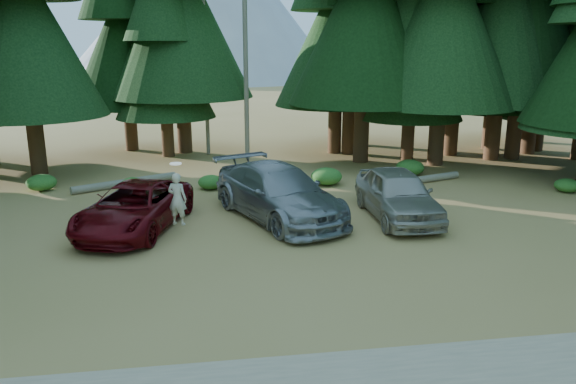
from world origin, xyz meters
The scene contains 19 objects.
ground centered at (0.00, 0.00, 0.00)m, with size 160.00×160.00×0.00m, color #A08144.
forest_belt_north centered at (0.00, 15.00, 0.00)m, with size 36.00×7.00×22.00m, color black, non-canonical shape.
snag_front centered at (0.80, 14.50, 6.00)m, with size 0.24×0.24×12.00m, color slate.
snag_back centered at (-1.20, 16.00, 5.00)m, with size 0.20×0.20×10.00m, color slate.
mountain_peak centered at (-2.59, 88.23, 12.71)m, with size 48.00×50.00×28.00m.
red_pickup centered at (-3.69, 3.49, 0.74)m, with size 2.46×5.34×1.48m, color #5D080D.
silver_minivan_center centered at (1.05, 4.05, 0.90)m, with size 2.52×6.20×1.80m, color #929499.
silver_minivan_right centered at (5.08, 3.48, 0.85)m, with size 2.00×4.98×1.70m, color #ACA599.
frisbee_player centered at (-2.27, 2.69, 1.20)m, with size 0.71×0.60×1.94m.
log_left centered at (-4.73, 9.35, 0.16)m, with size 0.32×0.32×4.50m, color slate.
log_mid centered at (0.85, 8.67, 0.16)m, with size 0.31×0.31×3.80m, color slate.
log_right centered at (7.41, 7.92, 0.15)m, with size 0.31×0.31×4.83m, color slate.
shrub_far_left centered at (-8.03, 9.19, 0.33)m, with size 1.19×1.19×0.65m, color #1D6321.
shrub_left centered at (-4.42, 8.93, 0.23)m, with size 0.85×0.85×0.47m, color #1D6321.
shrub_center_left centered at (-1.19, 8.41, 0.29)m, with size 1.05×1.05×0.58m, color #1D6321.
shrub_center_right centered at (-0.25, 9.32, 0.20)m, with size 0.73×0.73×0.40m, color #1D6321.
shrub_right centered at (3.69, 8.42, 0.36)m, with size 1.32×1.32×0.72m, color #1D6321.
shrub_far_right centered at (7.84, 9.62, 0.35)m, with size 1.28×1.28×0.71m, color #1D6321.
shrub_edge_east centered at (13.05, 5.79, 0.27)m, with size 0.98×0.98×0.54m, color #1D6321.
Camera 1 is at (-1.35, -14.26, 5.82)m, focal length 35.00 mm.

